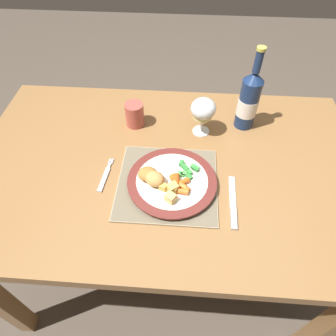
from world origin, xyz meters
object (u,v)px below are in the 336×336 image
dining_table (166,182)px  drinking_cup (135,114)px  fork (105,177)px  dinner_plate (172,182)px  bottle (249,100)px  wine_glass (203,110)px  table_knife (233,206)px

dining_table → drinking_cup: 0.27m
dining_table → fork: 0.22m
dining_table → dinner_plate: size_ratio=4.75×
bottle → drinking_cup: 0.40m
dining_table → drinking_cup: drinking_cup is taller
fork → drinking_cup: size_ratio=1.56×
bottle → drinking_cup: bottle is taller
wine_glass → drinking_cup: bearing=173.9°
table_knife → bottle: (0.06, 0.37, 0.10)m
wine_glass → bottle: 0.16m
table_knife → bottle: bearing=80.5°
drinking_cup → dining_table: bearing=-55.9°
dinner_plate → wine_glass: 0.28m
drinking_cup → table_knife: bearing=-45.8°
dining_table → bottle: bottle is taller
bottle → dining_table: bearing=-141.5°
table_knife → drinking_cup: drinking_cup is taller
dinner_plate → fork: (-0.21, 0.02, -0.01)m
fork → dinner_plate: bearing=-4.1°
fork → table_knife: table_knife is taller
dining_table → table_knife: bearing=-36.9°
dining_table → bottle: size_ratio=4.32×
dining_table → wine_glass: wine_glass is taller
dining_table → dinner_plate: bearing=-74.6°
dining_table → drinking_cup: bearing=124.1°
fork → bottle: 0.55m
table_knife → fork: bearing=168.2°
fork → table_knife: 0.40m
dining_table → table_knife: 0.28m
drinking_cup → wine_glass: bearing=-6.1°
dinner_plate → fork: 0.21m
wine_glass → drinking_cup: 0.25m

